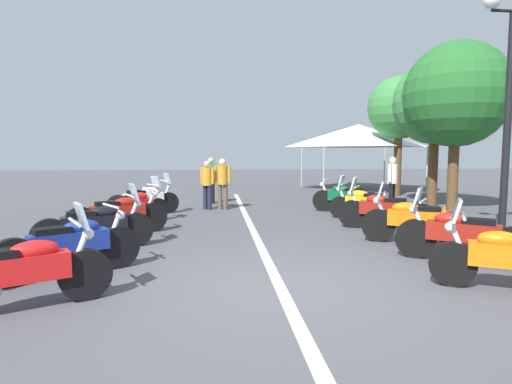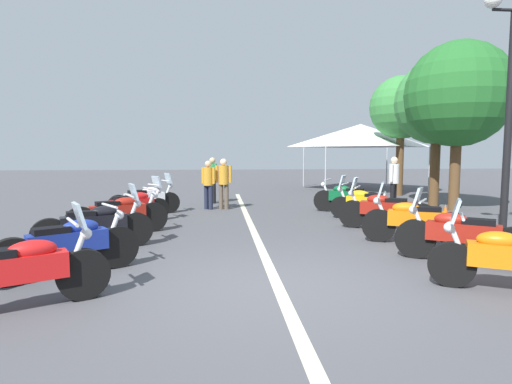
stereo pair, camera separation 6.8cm
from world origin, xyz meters
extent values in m
plane|color=#4C4C51|center=(0.00, 0.00, 0.00)|extent=(80.00, 80.00, 0.00)
cube|color=beige|center=(3.80, 0.00, 0.00)|extent=(17.74, 0.16, 0.01)
cylinder|color=black|center=(-0.24, 2.45, 0.31)|extent=(0.42, 0.62, 0.63)
cube|color=red|center=(-0.59, 3.08, 0.49)|extent=(0.76, 1.09, 0.30)
ellipsoid|color=red|center=(-0.50, 2.93, 0.69)|extent=(0.48, 0.58, 0.22)
cylinder|color=silver|center=(-0.27, 2.51, 0.61)|extent=(0.20, 0.29, 0.58)
cylinder|color=silver|center=(-0.29, 2.54, 0.97)|extent=(0.56, 0.33, 0.04)
sphere|color=silver|center=(-0.22, 2.41, 0.81)|extent=(0.14, 0.14, 0.14)
cube|color=silver|center=(-0.25, 2.47, 1.04)|extent=(0.37, 0.28, 0.32)
cylinder|color=black|center=(1.18, 2.39, 0.33)|extent=(0.48, 0.63, 0.66)
cylinder|color=black|center=(0.38, 3.58, 0.33)|extent=(0.48, 0.63, 0.66)
cube|color=navy|center=(0.78, 2.98, 0.51)|extent=(0.84, 1.07, 0.30)
ellipsoid|color=navy|center=(0.88, 2.83, 0.71)|extent=(0.50, 0.58, 0.22)
cube|color=black|center=(0.66, 3.17, 0.69)|extent=(0.48, 0.54, 0.12)
cylinder|color=silver|center=(1.15, 2.44, 0.63)|extent=(0.22, 0.28, 0.58)
cylinder|color=silver|center=(1.12, 2.47, 0.99)|extent=(0.54, 0.38, 0.04)
sphere|color=silver|center=(1.21, 2.34, 0.83)|extent=(0.14, 0.14, 0.14)
cylinder|color=silver|center=(0.69, 3.44, 0.23)|extent=(0.37, 0.50, 0.08)
cylinder|color=black|center=(2.71, 2.40, 0.33)|extent=(0.40, 0.66, 0.66)
cylinder|color=black|center=(2.08, 3.77, 0.33)|extent=(0.40, 0.66, 0.66)
cube|color=black|center=(2.40, 3.08, 0.51)|extent=(0.73, 1.15, 0.30)
ellipsoid|color=black|center=(2.47, 2.92, 0.71)|extent=(0.45, 0.58, 0.22)
cube|color=black|center=(2.30, 3.28, 0.69)|extent=(0.44, 0.54, 0.12)
cylinder|color=silver|center=(2.68, 2.46, 0.63)|extent=(0.18, 0.29, 0.58)
cylinder|color=silver|center=(2.67, 2.49, 0.99)|extent=(0.58, 0.29, 0.04)
sphere|color=silver|center=(2.73, 2.36, 0.83)|extent=(0.14, 0.14, 0.14)
cylinder|color=silver|center=(2.37, 3.57, 0.23)|extent=(0.30, 0.53, 0.08)
cube|color=silver|center=(2.70, 2.42, 1.06)|extent=(0.38, 0.26, 0.32)
cylinder|color=black|center=(4.20, 2.32, 0.34)|extent=(0.43, 0.67, 0.68)
cylinder|color=black|center=(3.51, 3.69, 0.34)|extent=(0.43, 0.67, 0.68)
cube|color=maroon|center=(3.85, 3.00, 0.52)|extent=(0.77, 1.17, 0.30)
ellipsoid|color=maroon|center=(3.94, 2.84, 0.72)|extent=(0.46, 0.58, 0.22)
cube|color=black|center=(3.76, 3.20, 0.70)|extent=(0.45, 0.55, 0.12)
cylinder|color=silver|center=(4.17, 2.37, 0.64)|extent=(0.19, 0.29, 0.58)
cylinder|color=silver|center=(4.15, 2.40, 1.00)|extent=(0.57, 0.31, 0.04)
sphere|color=silver|center=(4.22, 2.27, 0.84)|extent=(0.14, 0.14, 0.14)
cylinder|color=silver|center=(3.81, 3.49, 0.24)|extent=(0.32, 0.53, 0.08)
cylinder|color=black|center=(5.76, 2.42, 0.30)|extent=(0.48, 0.57, 0.61)
cylinder|color=black|center=(4.89, 3.56, 0.30)|extent=(0.48, 0.57, 0.61)
cube|color=red|center=(5.33, 2.99, 0.48)|extent=(0.89, 1.03, 0.30)
ellipsoid|color=red|center=(5.44, 2.85, 0.68)|extent=(0.52, 0.57, 0.22)
cube|color=black|center=(5.19, 3.16, 0.66)|extent=(0.50, 0.54, 0.12)
cylinder|color=silver|center=(5.73, 2.47, 0.60)|extent=(0.23, 0.27, 0.58)
cylinder|color=silver|center=(5.70, 2.50, 0.96)|extent=(0.52, 0.41, 0.04)
sphere|color=silver|center=(5.79, 2.38, 0.80)|extent=(0.14, 0.14, 0.14)
cylinder|color=silver|center=(5.21, 3.44, 0.21)|extent=(0.40, 0.48, 0.08)
cube|color=silver|center=(5.75, 2.44, 1.03)|extent=(0.36, 0.32, 0.32)
cylinder|color=black|center=(7.17, 2.29, 0.31)|extent=(0.42, 0.62, 0.63)
cylinder|color=black|center=(6.47, 3.61, 0.31)|extent=(0.42, 0.62, 0.63)
cube|color=white|center=(6.82, 2.95, 0.49)|extent=(0.78, 1.13, 0.30)
ellipsoid|color=white|center=(6.90, 2.79, 0.69)|extent=(0.47, 0.58, 0.22)
cube|color=black|center=(6.71, 3.14, 0.67)|extent=(0.46, 0.55, 0.12)
cylinder|color=silver|center=(7.14, 2.34, 0.61)|extent=(0.20, 0.29, 0.58)
cylinder|color=silver|center=(7.12, 2.38, 0.97)|extent=(0.57, 0.33, 0.04)
sphere|color=silver|center=(7.19, 2.24, 0.81)|extent=(0.14, 0.14, 0.14)
cylinder|color=silver|center=(6.77, 3.43, 0.22)|extent=(0.33, 0.52, 0.08)
cube|color=silver|center=(7.16, 2.31, 1.04)|extent=(0.37, 0.28, 0.32)
cylinder|color=black|center=(-0.17, -2.34, 0.30)|extent=(0.42, 0.60, 0.61)
ellipsoid|color=orange|center=(-0.43, -2.81, 0.68)|extent=(0.48, 0.58, 0.22)
cylinder|color=silver|center=(-0.20, -2.39, 0.60)|extent=(0.20, 0.29, 0.58)
cylinder|color=silver|center=(-0.22, -2.43, 0.96)|extent=(0.56, 0.33, 0.04)
sphere|color=silver|center=(-0.15, -2.29, 0.80)|extent=(0.14, 0.14, 0.14)
cube|color=silver|center=(-0.18, -2.36, 1.03)|extent=(0.37, 0.28, 0.32)
cylinder|color=black|center=(1.35, -2.57, 0.33)|extent=(0.50, 0.62, 0.67)
cube|color=maroon|center=(0.93, -3.16, 0.51)|extent=(0.87, 1.06, 0.30)
ellipsoid|color=maroon|center=(1.03, -3.02, 0.71)|extent=(0.51, 0.57, 0.22)
cube|color=black|center=(0.80, -3.34, 0.69)|extent=(0.49, 0.54, 0.12)
cylinder|color=silver|center=(1.31, -2.62, 0.63)|extent=(0.23, 0.28, 0.58)
cylinder|color=silver|center=(1.29, -2.65, 0.99)|extent=(0.53, 0.39, 0.04)
sphere|color=silver|center=(1.38, -2.53, 0.83)|extent=(0.14, 0.14, 0.14)
cylinder|color=silver|center=(0.53, -3.41, 0.23)|extent=(0.38, 0.49, 0.08)
cube|color=silver|center=(1.34, -2.59, 1.06)|extent=(0.36, 0.31, 0.32)
cylinder|color=black|center=(2.68, -2.45, 0.33)|extent=(0.40, 0.67, 0.67)
cylinder|color=black|center=(2.12, -3.71, 0.33)|extent=(0.40, 0.67, 0.67)
cube|color=orange|center=(2.40, -3.08, 0.51)|extent=(0.68, 1.07, 0.30)
ellipsoid|color=orange|center=(2.47, -2.92, 0.71)|extent=(0.45, 0.58, 0.22)
cube|color=black|center=(2.31, -3.28, 0.69)|extent=(0.43, 0.54, 0.12)
cylinder|color=silver|center=(2.65, -2.50, 0.63)|extent=(0.18, 0.29, 0.58)
cylinder|color=silver|center=(2.64, -2.54, 0.99)|extent=(0.58, 0.29, 0.04)
sphere|color=silver|center=(2.70, -2.40, 0.83)|extent=(0.14, 0.14, 0.14)
cylinder|color=silver|center=(2.07, -3.39, 0.23)|extent=(0.30, 0.54, 0.08)
cube|color=silver|center=(2.67, -2.47, 1.06)|extent=(0.38, 0.26, 0.32)
cylinder|color=black|center=(4.28, -2.44, 0.33)|extent=(0.44, 0.65, 0.67)
cylinder|color=black|center=(3.56, -3.79, 0.33)|extent=(0.44, 0.65, 0.67)
cube|color=maroon|center=(3.92, -3.11, 0.51)|extent=(0.80, 1.16, 0.30)
ellipsoid|color=maroon|center=(4.01, -2.95, 0.71)|extent=(0.47, 0.58, 0.22)
cube|color=black|center=(3.82, -3.31, 0.69)|extent=(0.46, 0.55, 0.12)
cylinder|color=silver|center=(4.26, -2.49, 0.63)|extent=(0.20, 0.29, 0.58)
cylinder|color=silver|center=(4.24, -2.52, 0.99)|extent=(0.57, 0.33, 0.04)
sphere|color=silver|center=(4.31, -2.39, 0.83)|extent=(0.14, 0.14, 0.14)
cylinder|color=silver|center=(3.55, -3.43, 0.23)|extent=(0.33, 0.52, 0.08)
cube|color=silver|center=(4.27, -2.45, 1.06)|extent=(0.37, 0.28, 0.32)
cylinder|color=black|center=(5.75, -2.59, 0.30)|extent=(0.44, 0.59, 0.61)
cylinder|color=black|center=(5.04, -3.74, 0.30)|extent=(0.44, 0.59, 0.61)
cube|color=#EAB214|center=(5.39, -3.17, 0.48)|extent=(0.78, 1.02, 0.30)
ellipsoid|color=#EAB214|center=(5.49, -3.01, 0.68)|extent=(0.50, 0.58, 0.22)
cube|color=black|center=(5.28, -3.35, 0.66)|extent=(0.48, 0.54, 0.12)
cylinder|color=silver|center=(5.72, -2.64, 0.60)|extent=(0.21, 0.28, 0.58)
cylinder|color=silver|center=(5.70, -2.68, 0.96)|extent=(0.55, 0.36, 0.04)
sphere|color=silver|center=(5.78, -2.55, 0.80)|extent=(0.14, 0.14, 0.14)
cylinder|color=silver|center=(5.03, -3.41, 0.21)|extent=(0.36, 0.51, 0.08)
cube|color=silver|center=(5.74, -2.61, 1.03)|extent=(0.37, 0.29, 0.32)
cylinder|color=black|center=(7.13, -2.47, 0.33)|extent=(0.46, 0.64, 0.66)
cylinder|color=black|center=(6.39, -3.70, 0.33)|extent=(0.46, 0.64, 0.66)
cube|color=#0C592D|center=(6.76, -3.08, 0.51)|extent=(0.80, 1.08, 0.30)
ellipsoid|color=#0C592D|center=(6.85, -2.93, 0.71)|extent=(0.49, 0.58, 0.22)
cube|color=black|center=(6.65, -3.27, 0.69)|extent=(0.47, 0.55, 0.12)
cylinder|color=silver|center=(7.10, -2.52, 0.63)|extent=(0.21, 0.28, 0.58)
cylinder|color=silver|center=(7.08, -2.55, 0.99)|extent=(0.55, 0.35, 0.04)
sphere|color=silver|center=(7.16, -2.43, 0.83)|extent=(0.14, 0.14, 0.14)
cylinder|color=silver|center=(6.39, -3.36, 0.23)|extent=(0.35, 0.51, 0.08)
cylinder|color=black|center=(2.30, -4.85, 2.25)|extent=(0.14, 0.14, 4.51)
sphere|color=white|center=(2.30, -4.40, 4.69)|extent=(0.32, 0.32, 0.32)
cube|color=orange|center=(3.82, -4.51, 0.01)|extent=(0.36, 0.36, 0.03)
cone|color=orange|center=(3.82, -4.51, 0.32)|extent=(0.26, 0.26, 0.60)
cylinder|color=white|center=(3.82, -4.51, 0.34)|extent=(0.19, 0.19, 0.07)
cylinder|color=black|center=(7.43, -4.84, 0.42)|extent=(0.14, 0.14, 0.83)
cylinder|color=black|center=(7.30, -4.72, 0.42)|extent=(0.14, 0.14, 0.83)
cylinder|color=silver|center=(7.36, -4.78, 1.15)|extent=(0.32, 0.32, 0.62)
cylinder|color=silver|center=(7.53, -4.93, 1.18)|extent=(0.09, 0.09, 0.56)
cylinder|color=silver|center=(7.20, -4.63, 1.18)|extent=(0.09, 0.09, 0.56)
sphere|color=beige|center=(7.36, -4.78, 1.57)|extent=(0.23, 0.23, 0.23)
cylinder|color=#1E2338|center=(7.82, 1.06, 0.39)|extent=(0.14, 0.14, 0.77)
cylinder|color=#1E2338|center=(7.93, 1.20, 0.39)|extent=(0.14, 0.14, 0.77)
cylinder|color=orange|center=(7.87, 1.13, 1.06)|extent=(0.32, 0.32, 0.58)
cylinder|color=orange|center=(7.74, 0.96, 1.09)|extent=(0.09, 0.09, 0.52)
cylinder|color=orange|center=(8.00, 1.31, 1.09)|extent=(0.09, 0.09, 0.52)
sphere|color=#D8AD84|center=(7.87, 1.13, 1.45)|extent=(0.21, 0.21, 0.21)
cylinder|color=brown|center=(7.85, 0.73, 0.40)|extent=(0.14, 0.14, 0.80)
cylinder|color=brown|center=(7.81, 0.55, 0.40)|extent=(0.14, 0.14, 0.80)
cylinder|color=orange|center=(7.83, 0.64, 1.10)|extent=(0.32, 0.32, 0.60)
cylinder|color=orange|center=(7.88, 0.85, 1.13)|extent=(0.09, 0.09, 0.54)
cylinder|color=orange|center=(7.78, 0.43, 1.13)|extent=(0.09, 0.09, 0.54)
sphere|color=beige|center=(7.83, 0.64, 1.51)|extent=(0.22, 0.22, 0.22)
cylinder|color=black|center=(9.43, 0.97, 0.41)|extent=(0.14, 0.14, 0.81)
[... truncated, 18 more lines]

